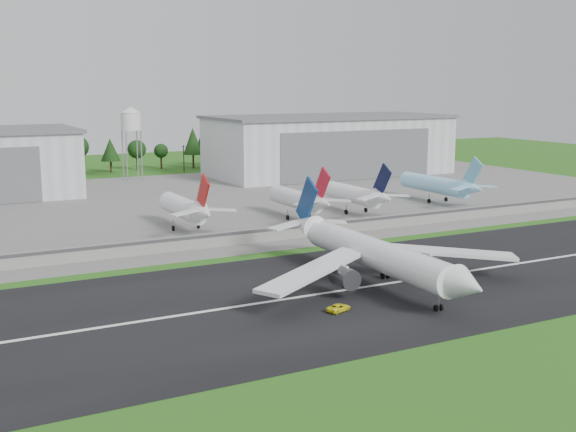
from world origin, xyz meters
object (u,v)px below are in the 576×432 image
parked_jet_navy (359,195)px  parked_jet_skyblue (441,185)px  ground_vehicle (339,308)px  parked_jet_red_b (301,199)px  main_airliner (377,261)px  parked_jet_red_a (187,208)px

parked_jet_navy → parked_jet_skyblue: size_ratio=0.84×
parked_jet_navy → ground_vehicle: bearing=-125.3°
parked_jet_red_b → parked_jet_skyblue: 54.62m
main_airliner → parked_jet_red_b: main_airliner is taller
main_airliner → ground_vehicle: 18.19m
ground_vehicle → parked_jet_skyblue: size_ratio=0.13×
ground_vehicle → parked_jet_red_a: bearing=-20.0°
parked_jet_navy → parked_jet_red_b: bearing=180.0°
main_airliner → parked_jet_navy: size_ratio=1.89×
ground_vehicle → main_airliner: bearing=-75.1°
parked_jet_red_a → parked_jet_skyblue: parked_jet_red_a is taller
main_airliner → parked_jet_red_a: bearing=-77.1°
parked_jet_navy → parked_jet_red_a: bearing=180.0°
parked_jet_navy → main_airliner: bearing=-120.7°
main_airliner → parked_jet_skyblue: main_airliner is taller
parked_jet_red_b → main_airliner: bearing=-106.8°
parked_jet_red_a → parked_jet_skyblue: 88.36m
parked_jet_skyblue → parked_jet_navy: bearing=-171.8°
ground_vehicle → parked_jet_red_b: size_ratio=0.15×
parked_jet_red_b → parked_jet_navy: 19.55m
main_airliner → parked_jet_red_a: size_ratio=1.89×
main_airliner → parked_jet_navy: main_airliner is taller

